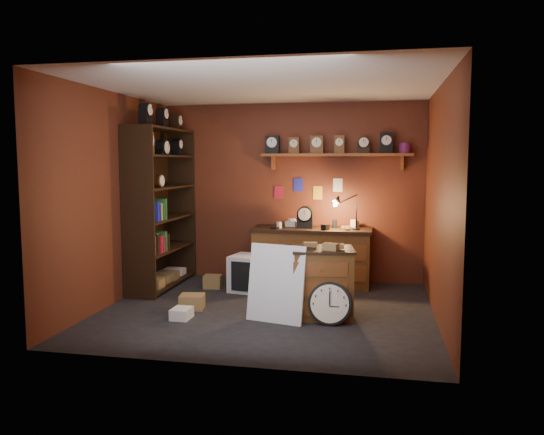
{
  "coord_description": "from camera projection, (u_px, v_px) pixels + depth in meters",
  "views": [
    {
      "loc": [
        1.3,
        -6.21,
        1.82
      ],
      "look_at": [
        -0.0,
        0.35,
        1.11
      ],
      "focal_mm": 35.0,
      "sensor_mm": 36.0,
      "label": 1
    }
  ],
  "objects": [
    {
      "name": "floor",
      "position": [
        267.0,
        310.0,
        6.5
      ],
      "size": [
        4.0,
        4.0,
        0.0
      ],
      "primitive_type": "plane",
      "color": "black",
      "rests_on": "ground"
    },
    {
      "name": "room_shell",
      "position": [
        272.0,
        170.0,
        6.42
      ],
      "size": [
        4.02,
        3.62,
        2.71
      ],
      "color": "maroon",
      "rests_on": "ground"
    },
    {
      "name": "shelving_unit",
      "position": [
        159.0,
        201.0,
        7.67
      ],
      "size": [
        0.47,
        1.6,
        2.58
      ],
      "color": "black",
      "rests_on": "ground"
    },
    {
      "name": "workbench",
      "position": [
        312.0,
        253.0,
        7.82
      ],
      "size": [
        1.75,
        0.66,
        1.36
      ],
      "color": "brown",
      "rests_on": "ground"
    },
    {
      "name": "low_cabinet",
      "position": [
        323.0,
        280.0,
        6.22
      ],
      "size": [
        0.8,
        0.7,
        0.9
      ],
      "rotation": [
        0.0,
        0.0,
        0.16
      ],
      "color": "brown",
      "rests_on": "ground"
    },
    {
      "name": "big_round_clock",
      "position": [
        330.0,
        304.0,
        5.92
      ],
      "size": [
        0.49,
        0.16,
        0.49
      ],
      "color": "black",
      "rests_on": "ground"
    },
    {
      "name": "white_panel",
      "position": [
        276.0,
        321.0,
        6.08
      ],
      "size": [
        0.7,
        0.34,
        0.9
      ],
      "primitive_type": "cube",
      "rotation": [
        -0.17,
        0.0,
        -0.23
      ],
      "color": "silver",
      "rests_on": "ground"
    },
    {
      "name": "mini_fridge",
      "position": [
        249.0,
        273.0,
        7.47
      ],
      "size": [
        0.57,
        0.58,
        0.51
      ],
      "rotation": [
        0.0,
        0.0,
        -0.18
      ],
      "color": "silver",
      "rests_on": "ground"
    },
    {
      "name": "floor_box_a",
      "position": [
        192.0,
        302.0,
        6.57
      ],
      "size": [
        0.33,
        0.29,
        0.18
      ],
      "primitive_type": "cube",
      "rotation": [
        0.0,
        0.0,
        0.16
      ],
      "color": "olive",
      "rests_on": "ground"
    },
    {
      "name": "floor_box_b",
      "position": [
        182.0,
        313.0,
        6.15
      ],
      "size": [
        0.22,
        0.26,
        0.13
      ],
      "primitive_type": "cube",
      "rotation": [
        0.0,
        0.0,
        -0.02
      ],
      "color": "white",
      "rests_on": "ground"
    },
    {
      "name": "floor_box_c",
      "position": [
        213.0,
        282.0,
        7.66
      ],
      "size": [
        0.27,
        0.23,
        0.19
      ],
      "primitive_type": "cube",
      "rotation": [
        0.0,
        0.0,
        0.09
      ],
      "color": "olive",
      "rests_on": "ground"
    }
  ]
}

